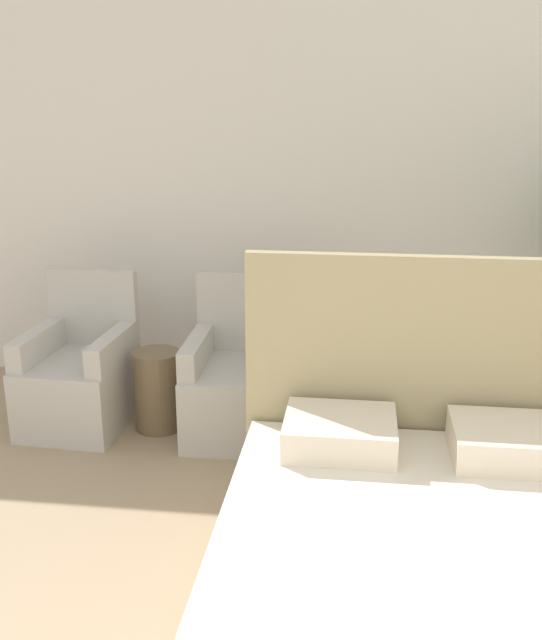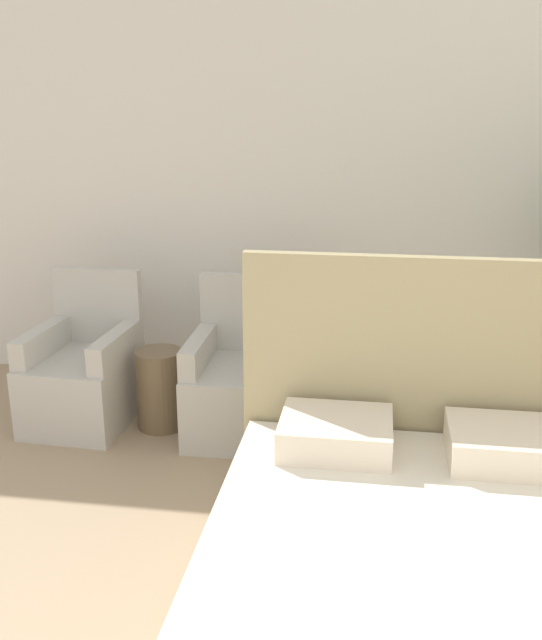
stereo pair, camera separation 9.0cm
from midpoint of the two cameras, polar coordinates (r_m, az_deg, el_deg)
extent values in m
cube|color=silver|center=(4.77, -1.04, 11.77)|extent=(10.00, 0.06, 2.90)
cube|color=beige|center=(2.54, 12.17, -20.10)|extent=(1.53, 1.94, 0.19)
cube|color=tan|center=(3.30, 11.08, -5.72)|extent=(1.59, 0.06, 1.26)
cube|color=beige|center=(3.09, 4.70, -8.96)|extent=(0.47, 0.39, 0.14)
cube|color=beige|center=(3.15, 17.74, -9.28)|extent=(0.47, 0.39, 0.14)
cube|color=#B7B2A8|center=(4.49, -15.69, -5.59)|extent=(0.60, 0.69, 0.42)
cube|color=#B7B2A8|center=(4.60, -14.57, 1.01)|extent=(0.57, 0.09, 0.48)
cube|color=#B7B2A8|center=(4.49, -18.69, -1.82)|extent=(0.13, 0.60, 0.17)
cube|color=#B7B2A8|center=(4.29, -13.17, -2.22)|extent=(0.13, 0.60, 0.17)
cube|color=#B7B2A8|center=(4.22, -3.33, -6.44)|extent=(0.58, 0.67, 0.42)
cube|color=#B7B2A8|center=(4.34, -2.79, 0.60)|extent=(0.57, 0.07, 0.48)
cube|color=#B7B2A8|center=(4.15, -6.59, -2.52)|extent=(0.11, 0.60, 0.17)
cube|color=#B7B2A8|center=(4.08, -0.15, -2.78)|extent=(0.11, 0.60, 0.17)
cylinder|color=brown|center=(4.33, -9.66, -5.56)|extent=(0.28, 0.28, 0.48)
camera|label=1|loc=(0.05, -90.71, -0.22)|focal=40.00mm
camera|label=2|loc=(0.05, 89.29, 0.22)|focal=40.00mm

